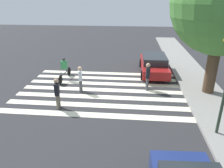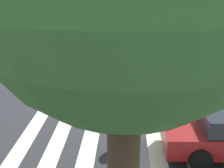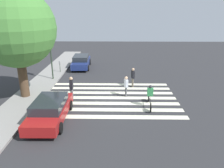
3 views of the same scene
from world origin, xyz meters
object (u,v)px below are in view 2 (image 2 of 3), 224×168
object	(u,v)px
pedestrian_child_with_backpack	(132,112)
cyclist_mid_street	(155,69)
pedestrian_adult_yellow_jacket	(116,77)
pedestrian_adult_tall_backpack	(68,71)

from	to	relation	value
pedestrian_child_with_backpack	cyclist_mid_street	size ratio (longest dim) A/B	0.75
pedestrian_child_with_backpack	pedestrian_adult_yellow_jacket	distance (m)	4.13
pedestrian_adult_yellow_jacket	pedestrian_adult_tall_backpack	size ratio (longest dim) A/B	0.96
pedestrian_adult_yellow_jacket	cyclist_mid_street	world-z (taller)	pedestrian_adult_yellow_jacket
pedestrian_child_with_backpack	pedestrian_adult_yellow_jacket	bearing A→B (deg)	-83.40
pedestrian_adult_tall_backpack	cyclist_mid_street	world-z (taller)	pedestrian_adult_tall_backpack
pedestrian_adult_yellow_jacket	pedestrian_adult_tall_backpack	bearing A→B (deg)	147.53
pedestrian_adult_tall_backpack	pedestrian_adult_yellow_jacket	bearing A→B (deg)	152.60
pedestrian_child_with_backpack	cyclist_mid_street	bearing A→B (deg)	-104.47
pedestrian_adult_tall_backpack	cyclist_mid_street	xyz separation A→B (m)	(-4.10, -0.88, -0.08)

